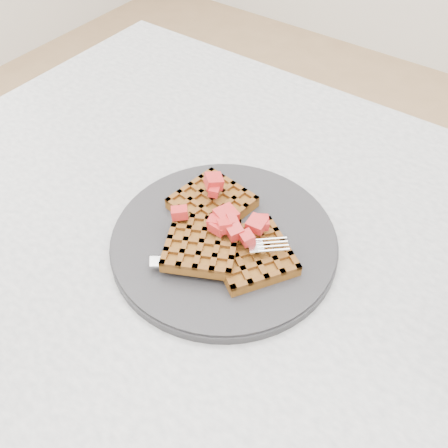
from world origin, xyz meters
name	(u,v)px	position (x,y,z in m)	size (l,w,h in m)	color
table	(271,303)	(0.00, 0.00, 0.64)	(1.20, 0.80, 0.75)	silver
plate	(224,241)	(-0.06, -0.03, 0.76)	(0.30, 0.30, 0.02)	#252528
waffles	(222,233)	(-0.06, -0.03, 0.78)	(0.21, 0.18, 0.03)	brown
strawberry_pile	(224,216)	(-0.06, -0.03, 0.80)	(0.15, 0.15, 0.02)	#A9070A
fork	(229,259)	(-0.03, -0.06, 0.77)	(0.02, 0.18, 0.02)	silver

